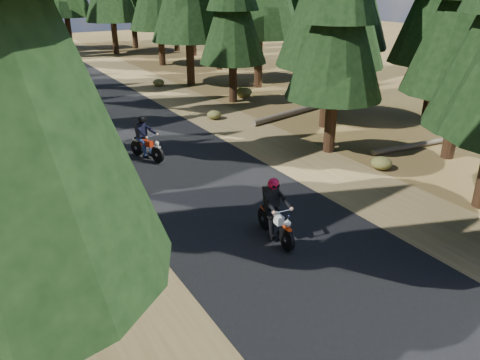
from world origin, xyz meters
name	(u,v)px	position (x,y,z in m)	size (l,w,h in m)	color
ground	(267,234)	(0.00, 0.00, 0.00)	(120.00, 120.00, 0.00)	#463219
road	(191,175)	(0.00, 5.00, 0.01)	(6.00, 100.00, 0.01)	black
shoulder_l	(60,203)	(-4.60, 5.00, 0.00)	(3.20, 100.00, 0.01)	brown
shoulder_r	(293,154)	(4.60, 5.00, 0.00)	(3.20, 100.00, 0.01)	brown
log_near	(292,112)	(8.14, 9.81, 0.16)	(0.32, 0.32, 5.84)	#4C4233
log_far	(412,146)	(9.32, 2.93, 0.12)	(0.24, 0.24, 4.21)	#4C4233
understory_shrubs	(139,146)	(-0.78, 8.34, 0.28)	(16.18, 31.50, 0.68)	#474C1E
rider_lead	(275,220)	(0.03, -0.34, 0.59)	(0.79, 2.00, 1.74)	silver
rider_follow	(147,145)	(-0.77, 7.44, 0.58)	(1.20, 2.03, 1.73)	#AA220B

